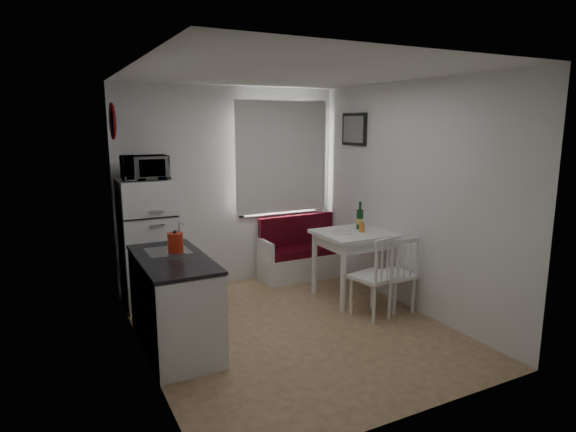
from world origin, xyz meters
name	(u,v)px	position (x,y,z in m)	size (l,w,h in m)	color
floor	(293,329)	(0.00, 0.00, 0.00)	(3.00, 3.50, 0.02)	#8F694C
ceiling	(294,73)	(0.00, 0.00, 2.60)	(3.00, 3.50, 0.02)	white
wall_back	(232,187)	(0.00, 1.75, 1.30)	(3.00, 0.02, 2.60)	white
wall_front	(413,246)	(0.00, -1.75, 1.30)	(3.00, 0.02, 2.60)	white
wall_left	(140,221)	(-1.50, 0.00, 1.30)	(0.02, 3.50, 2.60)	white
wall_right	(409,197)	(1.50, 0.00, 1.30)	(0.02, 3.50, 2.60)	white
window	(280,161)	(0.70, 1.72, 1.62)	(1.22, 0.06, 1.47)	white
curtain	(282,157)	(0.70, 1.65, 1.68)	(1.35, 0.02, 1.50)	white
kitchen_counter	(174,302)	(-1.20, 0.16, 0.46)	(0.62, 1.32, 1.16)	white
wall_sign	(113,121)	(-1.47, 1.45, 2.15)	(0.40, 0.40, 0.03)	#194596
picture_frame	(354,129)	(1.48, 1.10, 2.05)	(0.04, 0.52, 0.42)	black
bench	(301,257)	(0.92, 1.51, 0.28)	(1.20, 0.46, 0.86)	white
dining_table	(362,238)	(1.22, 0.50, 0.74)	(1.11, 0.78, 0.83)	white
chair_left	(379,268)	(0.97, -0.17, 0.57)	(0.51, 0.50, 0.50)	white
chair_right	(399,267)	(1.25, -0.16, 0.55)	(0.42, 0.40, 0.48)	white
fridge	(148,243)	(-1.18, 1.40, 0.75)	(0.60, 0.60, 1.50)	white
microwave	(145,168)	(-1.18, 1.35, 1.64)	(0.49, 0.33, 0.27)	white
kettle	(175,243)	(-1.15, 0.21, 1.02)	(0.17, 0.17, 0.23)	#B5260E
wine_bottle	(360,215)	(1.25, 0.60, 1.01)	(0.09, 0.09, 0.34)	#143E1D
drinking_glass_orange	(362,227)	(1.17, 0.45, 0.89)	(0.07, 0.07, 0.11)	orange
drinking_glass_blue	(362,226)	(1.25, 0.55, 0.88)	(0.06, 0.06, 0.10)	#86B3E5
plate	(341,232)	(0.92, 0.52, 0.84)	(0.24, 0.24, 0.02)	white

